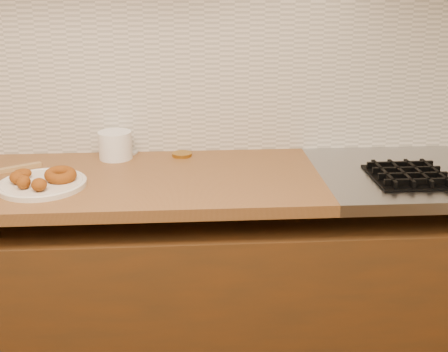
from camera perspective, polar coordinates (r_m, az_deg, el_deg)
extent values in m
cube|color=#BBAD8E|center=(2.17, -5.07, 14.15)|extent=(4.00, 0.02, 2.70)
cube|color=#592F11|center=(2.19, -4.44, -12.65)|extent=(3.60, 0.60, 0.77)
cube|color=silver|center=(2.18, -4.96, 10.19)|extent=(3.60, 0.02, 0.60)
cube|color=black|center=(2.04, 18.27, -0.09)|extent=(0.26, 0.26, 0.01)
cube|color=black|center=(2.00, 15.92, 0.26)|extent=(0.01, 0.24, 0.02)
cube|color=black|center=(1.95, 19.26, -0.56)|extent=(0.24, 0.01, 0.02)
cube|color=black|center=(2.02, 17.52, 0.29)|extent=(0.01, 0.24, 0.02)
cube|color=black|center=(2.00, 18.62, 0.03)|extent=(0.24, 0.01, 0.02)
cube|color=black|center=(2.04, 19.09, 0.33)|extent=(0.01, 0.24, 0.02)
cube|color=black|center=(2.06, 18.01, 0.59)|extent=(0.24, 0.01, 0.02)
cube|color=black|center=(2.07, 20.63, 0.36)|extent=(0.01, 0.24, 0.02)
cube|color=black|center=(2.11, 17.44, 1.12)|extent=(0.24, 0.01, 0.02)
cylinder|color=white|center=(1.94, -17.97, -0.80)|extent=(0.29, 0.29, 0.02)
torus|color=#8E4714|center=(1.94, -16.29, 0.11)|extent=(0.15, 0.15, 0.05)
ellipsoid|color=#8E4714|center=(1.99, -19.81, 0.22)|extent=(0.08, 0.07, 0.03)
ellipsoid|color=#8E4714|center=(1.95, -20.25, -0.15)|extent=(0.07, 0.07, 0.04)
ellipsoid|color=#8E4714|center=(1.89, -19.69, -0.60)|extent=(0.06, 0.06, 0.04)
ellipsoid|color=#8E4714|center=(1.86, -18.28, -0.83)|extent=(0.07, 0.07, 0.04)
cylinder|color=white|center=(2.16, -10.98, 3.10)|extent=(0.15, 0.15, 0.10)
cylinder|color=silver|center=(2.24, -10.27, 2.45)|extent=(0.15, 0.15, 0.01)
cylinder|color=#B4832C|center=(2.17, -4.30, 2.20)|extent=(0.09, 0.09, 0.01)
cube|color=#AB834A|center=(2.14, -20.56, 0.70)|extent=(0.18, 0.12, 0.01)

